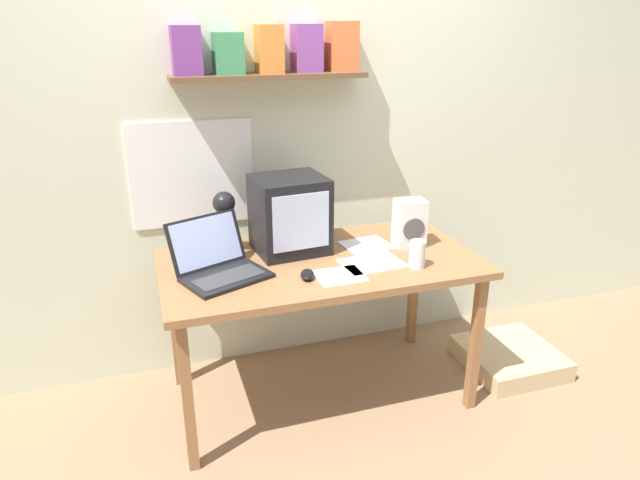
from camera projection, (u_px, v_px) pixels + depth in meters
name	position (u px, v px, depth m)	size (l,w,h in m)	color
ground_plane	(320.00, 393.00, 2.94)	(12.00, 12.00, 0.00)	#947455
back_wall	(288.00, 123.00, 2.92)	(5.60, 0.24, 2.60)	beige
corner_desk	(320.00, 272.00, 2.70)	(1.48, 0.78, 0.75)	#97643D
crt_monitor	(290.00, 214.00, 2.72)	(0.36, 0.33, 0.37)	black
laptop	(218.00, 262.00, 2.50)	(0.45, 0.43, 0.24)	black
desk_lamp	(223.00, 210.00, 2.68)	(0.13, 0.17, 0.31)	black
juice_glass	(417.00, 256.00, 2.57)	(0.07, 0.07, 0.13)	white
space_heater	(410.00, 223.00, 2.80)	(0.15, 0.13, 0.23)	white
computer_mouse	(307.00, 275.00, 2.48)	(0.09, 0.12, 0.03)	black
loose_paper_near_laptop	(366.00, 245.00, 2.84)	(0.25, 0.23, 0.00)	white
loose_paper_near_monitor	(340.00, 276.00, 2.50)	(0.21, 0.18, 0.00)	white
printed_handout	(372.00, 263.00, 2.63)	(0.29, 0.23, 0.00)	white
floor_cushion	(509.00, 358.00, 3.16)	(0.49, 0.49, 0.11)	#CEB182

